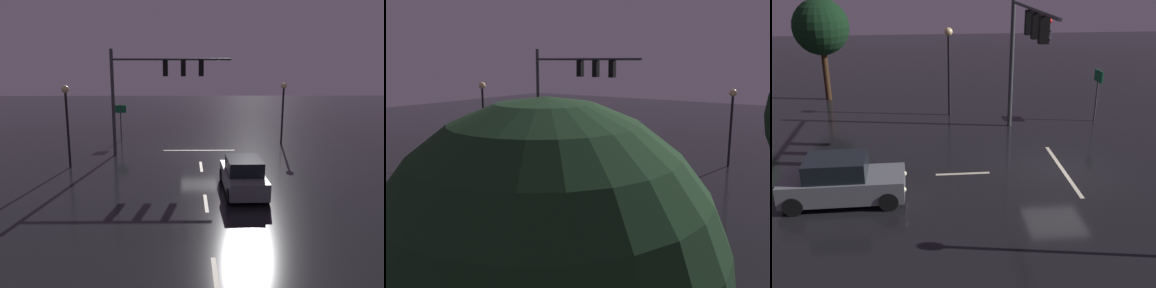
# 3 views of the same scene
# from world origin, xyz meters

# --- Properties ---
(ground_plane) EXTENTS (80.00, 80.00, 0.00)m
(ground_plane) POSITION_xyz_m (0.00, 0.00, 0.00)
(ground_plane) COLOR black
(traffic_signal_assembly) EXTENTS (7.78, 0.47, 6.95)m
(traffic_signal_assembly) POSITION_xyz_m (2.91, 1.01, 4.98)
(traffic_signal_assembly) COLOR #383A3D
(traffic_signal_assembly) RESTS_ON ground_plane
(lane_dash_far) EXTENTS (0.16, 2.20, 0.01)m
(lane_dash_far) POSITION_xyz_m (0.00, 4.00, 0.00)
(lane_dash_far) COLOR beige
(lane_dash_far) RESTS_ON ground_plane
(lane_dash_mid) EXTENTS (0.16, 2.20, 0.01)m
(lane_dash_mid) POSITION_xyz_m (0.00, 10.00, 0.00)
(lane_dash_mid) COLOR beige
(lane_dash_mid) RESTS_ON ground_plane
(stop_bar) EXTENTS (5.00, 0.16, 0.01)m
(stop_bar) POSITION_xyz_m (0.00, -0.18, 0.00)
(stop_bar) COLOR beige
(stop_bar) RESTS_ON ground_plane
(car_approaching) EXTENTS (1.96, 4.39, 1.70)m
(car_approaching) POSITION_xyz_m (-1.87, 8.47, 0.80)
(car_approaching) COLOR slate
(car_approaching) RESTS_ON ground_plane
(street_lamp_left_kerb) EXTENTS (0.44, 0.44, 4.59)m
(street_lamp_left_kerb) POSITION_xyz_m (-6.30, -2.24, 3.25)
(street_lamp_left_kerb) COLOR black
(street_lamp_left_kerb) RESTS_ON ground_plane
(street_lamp_right_kerb) EXTENTS (0.44, 0.44, 4.85)m
(street_lamp_right_kerb) POSITION_xyz_m (7.81, 4.05, 3.42)
(street_lamp_right_kerb) COLOR black
(street_lamp_right_kerb) RESTS_ON ground_plane
(route_sign) EXTENTS (0.90, 0.12, 2.83)m
(route_sign) POSITION_xyz_m (6.04, -3.74, 2.04)
(route_sign) COLOR #383A3D
(route_sign) RESTS_ON ground_plane
(tree_left_near) EXTENTS (3.73, 3.73, 5.90)m
(tree_left_near) POSITION_xyz_m (-10.21, 19.84, 4.02)
(tree_left_near) COLOR #382314
(tree_left_near) RESTS_ON ground_plane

